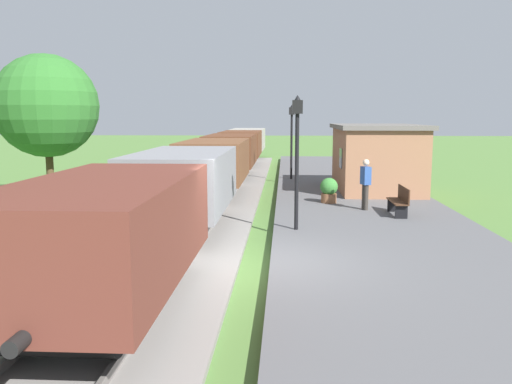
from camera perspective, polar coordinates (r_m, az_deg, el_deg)
The scene contains 13 objects.
ground_plane at distance 11.49m, azimuth 0.53°, elevation -8.83°, with size 160.00×160.00×0.00m, color #517A38.
platform_slab at distance 11.76m, azimuth 16.48°, elevation -8.15°, with size 6.00×60.00×0.25m, color #565659.
track_ballast at distance 11.82m, azimuth -11.29°, elevation -8.20°, with size 3.80×60.00×0.12m, color gray.
rail_near at distance 11.63m, azimuth -7.84°, elevation -7.72°, with size 0.07×60.00×0.14m, color slate.
rail_far at distance 11.98m, azimuth -14.67°, elevation -7.44°, with size 0.07×60.00×0.14m, color slate.
freight_train at distance 24.90m, azimuth -3.54°, elevation 3.73°, with size 2.50×39.20×2.12m.
station_hut at distance 22.86m, azimuth 13.00°, elevation 3.76°, with size 3.50×5.80×2.78m.
bench_near_hut at distance 17.19m, azimuth 15.46°, elevation -0.90°, with size 0.42×1.50×0.91m.
person_waiting at distance 17.84m, azimuth 11.90°, elevation 1.05°, with size 0.34×0.43×1.71m.
potted_planter at distance 19.12m, azimuth 7.99°, elevation 0.23°, with size 0.64×0.64×0.92m.
lamp_post_near at distance 14.27m, azimuth 4.52°, elevation 5.94°, with size 0.28×0.28×3.70m.
lamp_post_far at distance 26.11m, azimuth 3.92°, elevation 7.02°, with size 0.28×0.28×3.70m.
tree_trackside_far at distance 21.40m, azimuth -21.97°, elevation 8.71°, with size 3.88×3.88×5.70m.
Camera 1 is at (0.50, -10.97, 3.39)m, focal length 36.53 mm.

